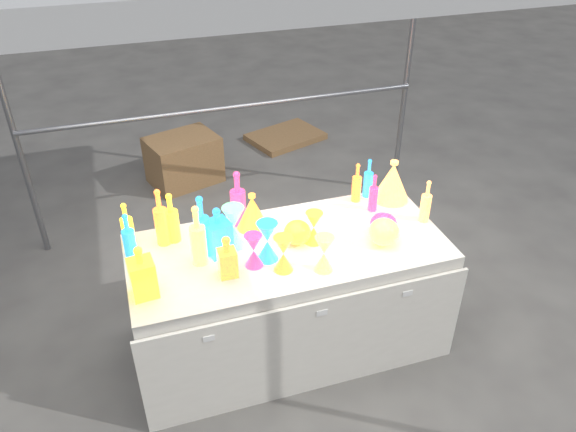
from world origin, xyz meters
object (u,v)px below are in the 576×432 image
object	(u,v)px
display_table	(288,296)
cardboard_box_closed	(184,160)
decanter_0	(142,271)
hourglass_0	(283,254)
bottle_0	(127,224)
lampshade_0	(252,211)

from	to	relation	value
display_table	cardboard_box_closed	world-z (taller)	display_table
cardboard_box_closed	decanter_0	world-z (taller)	decanter_0
cardboard_box_closed	hourglass_0	distance (m)	2.52
bottle_0	hourglass_0	size ratio (longest dim) A/B	1.30
decanter_0	hourglass_0	size ratio (longest dim) A/B	1.40
bottle_0	hourglass_0	bearing A→B (deg)	-32.61
bottle_0	decanter_0	xyz separation A→B (m)	(0.04, -0.46, 0.01)
lampshade_0	hourglass_0	bearing A→B (deg)	-92.47
display_table	bottle_0	xyz separation A→B (m)	(-0.85, 0.30, 0.51)
display_table	hourglass_0	bearing A→B (deg)	-115.28
display_table	hourglass_0	world-z (taller)	hourglass_0
cardboard_box_closed	hourglass_0	world-z (taller)	hourglass_0
bottle_0	decanter_0	size ratio (longest dim) A/B	0.93
bottle_0	lampshade_0	bearing A→B (deg)	-3.96
decanter_0	lampshade_0	xyz separation A→B (m)	(0.67, 0.41, -0.03)
decanter_0	lampshade_0	size ratio (longest dim) A/B	1.30
display_table	cardboard_box_closed	bearing A→B (deg)	97.48
lampshade_0	cardboard_box_closed	bearing A→B (deg)	85.11
cardboard_box_closed	decanter_0	bearing A→B (deg)	-119.76
bottle_0	lampshade_0	world-z (taller)	bottle_0
bottle_0	decanter_0	distance (m)	0.46
display_table	lampshade_0	world-z (taller)	lampshade_0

